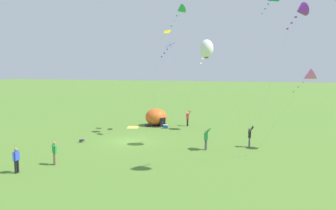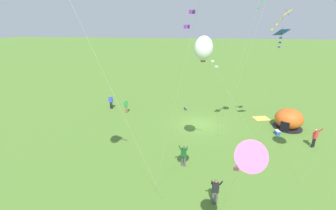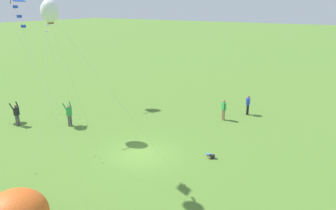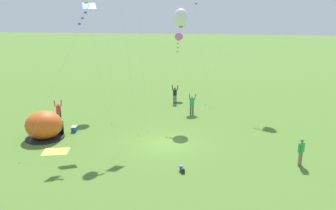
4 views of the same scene
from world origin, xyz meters
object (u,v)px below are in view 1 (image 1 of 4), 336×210
person_flying_kite (188,118)px  person_near_tent (54,152)px  kite_purple (301,10)px  kite_green (180,10)px  toddler_crawling (82,140)px  person_arms_raised (250,136)px  person_far_back (206,138)px  popup_tent (156,117)px  kite_pink (309,76)px  cooler_box (166,127)px  kite_blue (169,48)px  kite_yellow (164,37)px  kite_white (207,49)px  person_center_field (16,159)px

person_flying_kite → person_near_tent: (18.67, -5.21, -0.03)m
kite_purple → kite_green: bearing=-112.4°
toddler_crawling → person_flying_kite: (-11.70, 7.36, 0.82)m
person_arms_raised → person_far_back: size_ratio=1.00×
popup_tent → kite_pink: bearing=65.2°
person_arms_raised → kite_pink: bearing=94.6°
toddler_crawling → person_arms_raised: size_ratio=0.29×
cooler_box → kite_blue: kite_blue is taller
popup_tent → kite_yellow: size_ratio=0.25×
kite_white → kite_green: 7.17m
popup_tent → kite_pink: (7.55, 16.35, 5.33)m
person_center_field → kite_white: kite_white is taller
toddler_crawling → kite_pink: 21.12m
person_arms_raised → person_far_back: 4.12m
person_arms_raised → person_flying_kite: size_ratio=1.00×
kite_yellow → kite_purple: bearing=65.1°
kite_pink → kite_green: (-3.03, -12.07, 6.58)m
kite_yellow → kite_pink: 15.71m
toddler_crawling → kite_blue: 13.53m
person_far_back → kite_purple: size_ratio=0.16×
person_arms_raised → kite_green: kite_green is taller
kite_purple → kite_blue: kite_purple is taller
cooler_box → person_arms_raised: size_ratio=0.31×
person_center_field → person_far_back: bearing=132.9°
person_near_tent → kite_purple: 21.69m
kite_yellow → kite_blue: 1.34m
kite_pink → kite_green: kite_green is taller
cooler_box → kite_blue: size_ratio=0.06×
person_arms_raised → person_near_tent: bearing=-53.1°
toddler_crawling → kite_yellow: 14.14m
kite_blue → person_flying_kite: bearing=161.3°
kite_blue → toddler_crawling: bearing=-37.4°
cooler_box → kite_white: bearing=39.6°
kite_blue → kite_purple: bearing=64.2°
toddler_crawling → kite_white: size_ratio=0.06×
kite_purple → kite_pink: 5.50m
cooler_box → person_far_back: (8.59, 6.48, 0.78)m
popup_tent → kite_green: 13.44m
person_center_field → kite_green: size_ratio=0.13×
person_near_tent → kite_pink: size_ratio=0.25×
person_flying_kite → toddler_crawling: bearing=-32.2°
person_far_back → kite_white: size_ratio=0.20×
toddler_crawling → kite_white: (-1.80, 11.52, 8.52)m
popup_tent → kite_white: size_ratio=0.30×
popup_tent → toddler_crawling: size_ratio=5.15×
cooler_box → toddler_crawling: 10.73m
cooler_box → person_center_field: size_ratio=0.34×
person_center_field → kite_purple: size_ratio=0.14×
toddler_crawling → person_near_tent: bearing=17.2°
cooler_box → kite_green: (3.02, 2.56, 12.69)m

